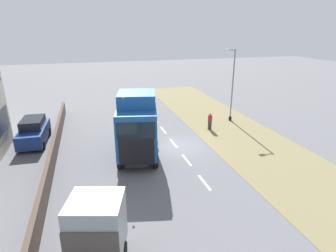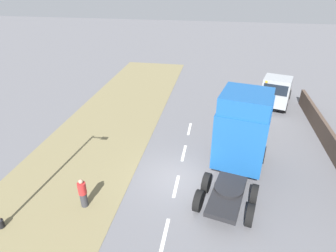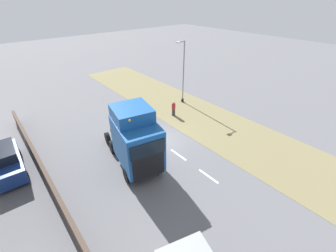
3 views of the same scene
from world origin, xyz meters
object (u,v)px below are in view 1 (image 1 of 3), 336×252
at_px(flatbed_truck, 95,237).
at_px(parked_car, 34,131).
at_px(lamp_post, 232,88).
at_px(lorry_cab, 137,128).
at_px(pedestrian, 210,121).

relative_size(flatbed_truck, parked_car, 1.19).
bearing_deg(lamp_post, flatbed_truck, 48.16).
xyz_separation_m(lorry_cab, lamp_post, (-10.42, -6.30, 0.88)).
relative_size(lorry_cab, lamp_post, 1.05).
bearing_deg(flatbed_truck, lamp_post, 64.04).
relative_size(lamp_post, pedestrian, 4.40).
xyz_separation_m(lamp_post, pedestrian, (2.99, 1.90, -2.52)).
bearing_deg(flatbed_truck, lorry_cab, 85.94).
distance_m(flatbed_truck, pedestrian, 17.13).
bearing_deg(lamp_post, lorry_cab, 31.17).
xyz_separation_m(flatbed_truck, pedestrian, (-10.68, -13.37, -0.70)).
bearing_deg(pedestrian, lamp_post, -147.57).
distance_m(lorry_cab, parked_car, 9.39).
bearing_deg(flatbed_truck, parked_car, 122.39).
height_order(lorry_cab, pedestrian, lorry_cab).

